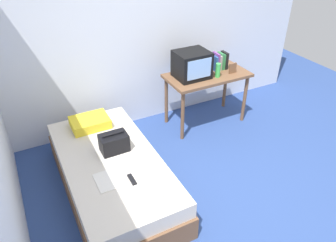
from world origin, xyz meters
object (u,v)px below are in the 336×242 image
water_bottle (218,70)px  remote_dark (132,180)px  handbag (114,143)px  desk (207,81)px  picture_frame (233,68)px  tv (192,65)px  book_row (219,61)px  bed (112,175)px  pillow (90,122)px  folded_towel (144,193)px  magazine (107,181)px

water_bottle → remote_dark: water_bottle is taller
handbag → desk: bearing=21.6°
water_bottle → picture_frame: bearing=2.0°
tv → book_row: size_ratio=1.76×
bed → pillow: bearing=91.3°
water_bottle → handbag: (-1.68, -0.50, -0.31)m
tv → water_bottle: size_ratio=2.27×
bed → handbag: handbag is taller
remote_dark → folded_towel: bearing=-84.2°
water_bottle → tv: bearing=153.2°
pillow → bed: bearing=-88.7°
bed → water_bottle: (1.77, 0.61, 0.64)m
book_row → remote_dark: size_ratio=1.60×
tv → remote_dark: size_ratio=2.82×
handbag → remote_dark: 0.54m
water_bottle → book_row: bearing=51.8°
book_row → handbag: size_ratio=0.83×
magazine → folded_towel: (0.25, -0.35, 0.02)m
tv → pillow: size_ratio=0.98×
magazine → water_bottle: bearing=25.9°
folded_towel → tv: bearing=46.9°
desk → remote_dark: bearing=-144.1°
folded_towel → book_row: bearing=39.1°
tv → book_row: (0.48, 0.05, -0.06)m
tv → pillow: 1.53m
remote_dark → desk: bearing=35.9°
bed → tv: size_ratio=4.55×
desk → water_bottle: size_ratio=5.98×
remote_dark → folded_towel: 0.24m
bed → tv: bearing=28.1°
folded_towel → bed: bearing=98.9°
tv → water_bottle: bearing=-26.8°
folded_towel → handbag: bearing=91.0°
bed → picture_frame: bearing=17.1°
water_bottle → book_row: book_row is taller
tv → bed: bearing=-151.9°
desk → picture_frame: size_ratio=7.96×
water_bottle → handbag: size_ratio=0.65×
handbag → magazine: (-0.23, -0.43, -0.10)m
water_bottle → folded_towel: size_ratio=0.69×
water_bottle → magazine: (-1.91, -0.93, -0.41)m
desk → handbag: bearing=-158.4°
bed → folded_towel: bearing=-81.1°
water_bottle → handbag: 1.78m
bed → magazine: size_ratio=6.90×
book_row → desk: bearing=-162.4°
desk → pillow: 1.72m
pillow → magazine: size_ratio=1.55×
picture_frame → remote_dark: 2.23m
desk → handbag: size_ratio=3.87×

